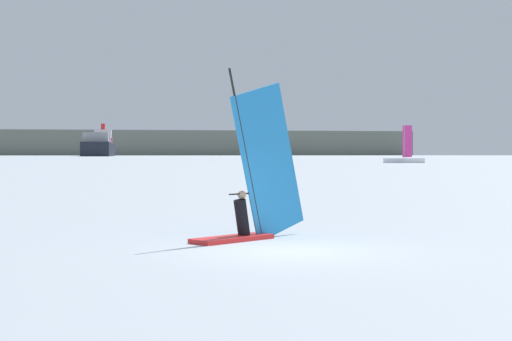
# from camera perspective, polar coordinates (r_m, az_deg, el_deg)

# --- Properties ---
(ground_plane) EXTENTS (4000.00, 4000.00, 0.00)m
(ground_plane) POSITION_cam_1_polar(r_m,az_deg,el_deg) (18.02, 2.30, -5.91)
(ground_plane) COLOR #9EA8B2
(windsurfer) EXTENTS (3.67, 2.25, 4.56)m
(windsurfer) POSITION_cam_1_polar(r_m,az_deg,el_deg) (20.43, -0.20, -1.59)
(windsurfer) COLOR red
(windsurfer) RESTS_ON ground_plane
(cargo_ship) EXTENTS (47.94, 174.84, 31.74)m
(cargo_ship) POSITION_cam_1_polar(r_m,az_deg,el_deg) (711.35, -11.41, 1.71)
(cargo_ship) COLOR black
(cargo_ship) RESTS_ON ground_plane
(distant_headland) EXTENTS (992.77, 518.45, 31.07)m
(distant_headland) POSITION_cam_1_polar(r_m,az_deg,el_deg) (1155.54, -14.89, 1.87)
(distant_headland) COLOR #60665B
(distant_headland) RESTS_ON ground_plane
(small_sailboat) EXTENTS (9.87, 3.52, 10.25)m
(small_sailboat) POSITION_cam_1_polar(r_m,az_deg,el_deg) (190.11, 10.84, 0.81)
(small_sailboat) COLOR white
(small_sailboat) RESTS_ON ground_plane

